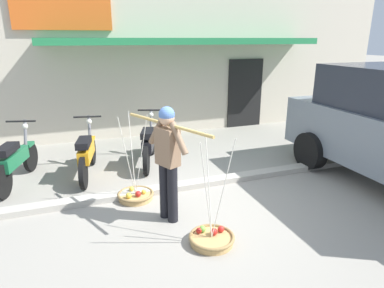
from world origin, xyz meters
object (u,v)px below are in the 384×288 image
at_px(fruit_basket_left_side, 212,238).
at_px(motorcycle_third_in_row, 149,144).
at_px(fruit_vendor, 168,157).
at_px(motorcycle_second_in_row, 87,154).
at_px(fruit_basket_right_side, 136,195).
at_px(motorcycle_nearest_shop, 15,161).

relative_size(fruit_basket_left_side, motorcycle_third_in_row, 0.83).
bearing_deg(fruit_vendor, motorcycle_second_in_row, 115.76).
relative_size(fruit_vendor, fruit_basket_right_side, 1.17).
bearing_deg(motorcycle_second_in_row, motorcycle_third_in_row, 9.84).
bearing_deg(fruit_basket_right_side, motorcycle_third_in_row, 68.70).
bearing_deg(fruit_vendor, fruit_basket_right_side, 113.73).
bearing_deg(motorcycle_third_in_row, fruit_basket_left_side, -88.17).
relative_size(fruit_basket_right_side, motorcycle_nearest_shop, 0.82).
relative_size(fruit_vendor, motorcycle_nearest_shop, 0.95).
distance_m(fruit_basket_right_side, motorcycle_nearest_shop, 2.38).
xyz_separation_m(motorcycle_nearest_shop, motorcycle_second_in_row, (1.24, -0.05, 0.00)).
xyz_separation_m(fruit_basket_left_side, motorcycle_nearest_shop, (-2.61, 2.94, 0.38)).
height_order(fruit_vendor, motorcycle_third_in_row, fruit_vendor).
height_order(fruit_vendor, motorcycle_second_in_row, fruit_vendor).
height_order(fruit_basket_left_side, motorcycle_nearest_shop, fruit_basket_left_side).
height_order(fruit_basket_right_side, motorcycle_second_in_row, fruit_basket_right_side).
distance_m(fruit_vendor, fruit_basket_right_side, 1.25).
bearing_deg(fruit_basket_left_side, motorcycle_nearest_shop, 131.54).
xyz_separation_m(fruit_basket_right_side, motorcycle_nearest_shop, (-1.91, 1.36, 0.38)).
distance_m(fruit_basket_left_side, motorcycle_third_in_row, 3.14).
bearing_deg(motorcycle_third_in_row, motorcycle_nearest_shop, -176.05).
height_order(fruit_basket_right_side, motorcycle_third_in_row, fruit_basket_right_side).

